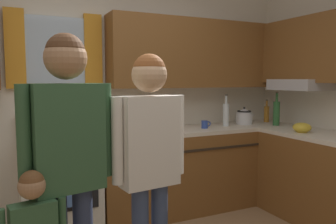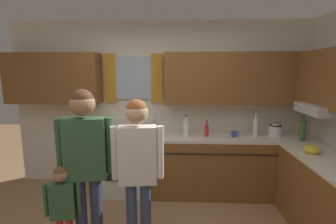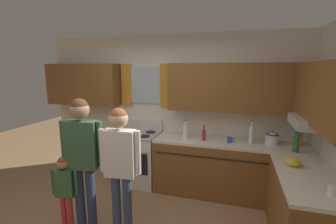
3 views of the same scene
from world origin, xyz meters
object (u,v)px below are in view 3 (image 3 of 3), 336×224
stovetop_kettle (272,138)px  stove_oven (139,157)px  bottle_milk_white (186,132)px  mixing_bowl (293,162)px  bottle_sauce_red (204,135)px  bottle_oil_amber (301,139)px  bottle_wine_green (296,141)px  adult_holding_child (82,150)px  bottle_tall_clear (251,135)px  mug_ceramic_white (333,191)px  small_child (65,186)px  adult_in_plaid (120,158)px  mug_cobalt_blue (230,140)px

stovetop_kettle → stove_oven: bearing=-179.3°
bottle_milk_white → mixing_bowl: size_ratio=1.71×
bottle_sauce_red → bottle_oil_amber: bearing=5.8°
stovetop_kettle → mixing_bowl: bearing=-80.6°
bottle_milk_white → stovetop_kettle: 1.31m
bottle_milk_white → bottle_oil_amber: (1.69, 0.13, -0.01)m
bottle_wine_green → adult_holding_child: 2.80m
bottle_milk_white → bottle_wine_green: bearing=-6.2°
bottle_tall_clear → adult_holding_child: (-1.98, -1.35, 0.02)m
mixing_bowl → mug_ceramic_white: bearing=-72.3°
small_child → adult_holding_child: bearing=30.3°
mug_ceramic_white → stove_oven: bearing=151.1°
bottle_tall_clear → adult_in_plaid: (-1.49, -1.32, -0.04)m
bottle_oil_amber → mixing_bowl: bearing=-107.5°
mug_cobalt_blue → stovetop_kettle: 0.62m
bottle_oil_amber → mixing_bowl: bottle_oil_amber is taller
mug_ceramic_white → adult_holding_child: (-2.62, 0.00, 0.11)m
bottle_milk_white → bottle_oil_amber: 1.70m
stove_oven → stovetop_kettle: size_ratio=4.02×
stove_oven → mug_ceramic_white: 2.89m
stove_oven → adult_holding_child: adult_holding_child is taller
mug_ceramic_white → small_child: (-2.81, -0.11, -0.33)m
bottle_oil_amber → bottle_tall_clear: (-0.69, -0.10, 0.03)m
bottle_oil_amber → mug_ceramic_white: 1.45m
bottle_wine_green → adult_in_plaid: 2.35m
stovetop_kettle → adult_holding_child: 2.68m
adult_holding_child → adult_in_plaid: size_ratio=1.06×
mug_ceramic_white → small_child: mug_ceramic_white is taller
bottle_wine_green → bottle_sauce_red: 1.29m
bottle_oil_amber → adult_holding_child: (-2.67, -1.45, 0.05)m
bottle_wine_green → adult_holding_child: size_ratio=0.23×
stovetop_kettle → mixing_bowl: size_ratio=1.49×
bottle_oil_amber → adult_holding_child: bearing=-151.6°
bottle_wine_green → mixing_bowl: (-0.14, -0.52, -0.10)m
stove_oven → bottle_milk_white: 1.02m
stove_oven → mug_ceramic_white: bearing=-28.9°
bottle_sauce_red → stove_oven: bearing=176.5°
bottle_milk_white → bottle_sauce_red: bottle_milk_white is taller
bottle_tall_clear → bottle_wine_green: bearing=-19.7°
bottle_oil_amber → adult_holding_child: adult_holding_child is taller
bottle_wine_green → mixing_bowl: 0.54m
stove_oven → small_child: stove_oven is taller
bottle_milk_white → stovetop_kettle: bottle_milk_white is taller
bottle_wine_green → small_child: bottle_wine_green is taller
bottle_milk_white → adult_holding_child: 1.64m
bottle_wine_green → bottle_sauce_red: bearing=172.8°
bottle_tall_clear → bottle_sauce_red: (-0.71, -0.04, -0.05)m
stove_oven → bottle_tall_clear: size_ratio=3.00×
stovetop_kettle → bottle_tall_clear: bearing=-170.1°
mug_cobalt_blue → mixing_bowl: (0.74, -0.67, 0.00)m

